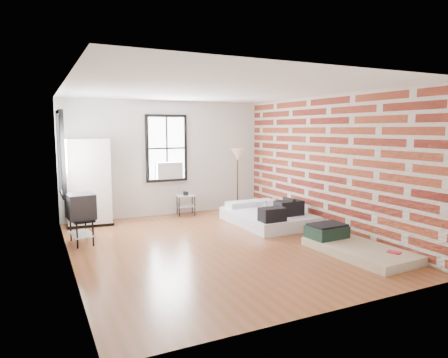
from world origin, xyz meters
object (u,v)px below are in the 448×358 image
mattress_main (269,216)px  floor_lamp (238,158)px  side_table (186,200)px  mattress_bare (351,245)px  tv_stand (81,208)px  wardrobe (89,183)px

mattress_main → floor_lamp: size_ratio=1.26×
side_table → floor_lamp: bearing=-2.9°
mattress_main → floor_lamp: (0.05, 1.63, 1.20)m
mattress_main → mattress_bare: bearing=-86.6°
floor_lamp → tv_stand: (-4.01, -1.45, -0.71)m
mattress_bare → tv_stand: 4.90m
mattress_main → tv_stand: (-3.96, 0.18, 0.49)m
mattress_main → side_table: 2.18m
mattress_main → tv_stand: tv_stand is taller
mattress_main → side_table: bearing=127.8°
wardrobe → side_table: 2.35m
tv_stand → mattress_main: bearing=-9.1°
tv_stand → floor_lamp: bearing=13.3°
side_table → floor_lamp: size_ratio=0.36×
tv_stand → wardrobe: bearing=70.5°
wardrobe → floor_lamp: size_ratio=1.18×
mattress_main → wardrobe: (-3.63, 1.63, 0.77)m
mattress_main → floor_lamp: floor_lamp is taller
mattress_main → wardrobe: 4.05m
wardrobe → side_table: wardrobe is taller
mattress_bare → side_table: side_table is taller
floor_lamp → side_table: bearing=177.1°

